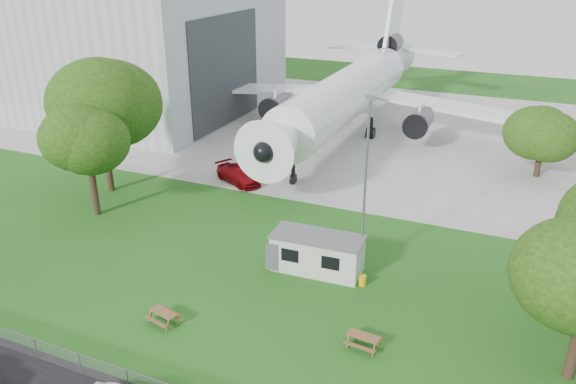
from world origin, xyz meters
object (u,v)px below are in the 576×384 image
at_px(airliner, 352,89).
at_px(site_cabin, 317,253).
at_px(hangar, 101,35).
at_px(picnic_west, 164,322).
at_px(picnic_east, 363,347).

relative_size(airliner, site_cabin, 7.01).
xyz_separation_m(hangar, airliner, (35.97, -0.14, -4.14)).
bearing_deg(hangar, picnic_west, -47.09).
relative_size(hangar, picnic_west, 23.89).
xyz_separation_m(airliner, picnic_west, (1.35, -40.01, -5.27)).
bearing_deg(hangar, picnic_east, -37.71).
relative_size(site_cabin, picnic_west, 3.78).
height_order(airliner, picnic_east, airliner).
distance_m(hangar, picnic_west, 55.62).
height_order(hangar, picnic_east, hangar).
height_order(site_cabin, picnic_west, site_cabin).
height_order(airliner, picnic_west, airliner).
bearing_deg(site_cabin, hangar, 144.47).
xyz_separation_m(site_cabin, picnic_west, (-6.15, -9.10, -1.31)).
bearing_deg(airliner, site_cabin, -76.35).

